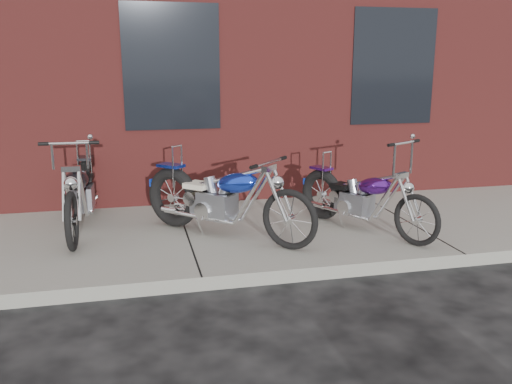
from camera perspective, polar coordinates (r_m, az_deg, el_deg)
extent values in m
plane|color=black|center=(5.62, -5.67, -10.36)|extent=(120.00, 120.00, 0.00)
cube|color=gray|center=(6.98, -7.30, -4.91)|extent=(22.00, 3.00, 0.15)
torus|color=black|center=(7.42, 7.73, -0.44)|extent=(0.44, 0.68, 0.69)
torus|color=black|center=(6.56, 17.61, -3.10)|extent=(0.35, 0.59, 0.63)
cube|color=#8F93A0|center=(7.05, 11.47, -1.42)|extent=(0.42, 0.47, 0.29)
ellipsoid|color=#521987|center=(6.82, 13.35, 0.42)|extent=(0.47, 0.59, 0.30)
cube|color=black|center=(7.15, 9.96, 0.45)|extent=(0.33, 0.35, 0.06)
cylinder|color=silver|center=(6.56, 16.88, -0.77)|extent=(0.16, 0.27, 0.52)
cylinder|color=silver|center=(6.51, 16.37, 4.88)|extent=(0.48, 0.27, 0.03)
cylinder|color=silver|center=(7.30, 8.27, 2.24)|extent=(0.03, 0.03, 0.46)
cylinder|color=silver|center=(7.29, 10.67, -1.90)|extent=(0.44, 0.79, 0.05)
torus|color=black|center=(7.07, -7.69, -0.71)|extent=(0.67, 0.67, 0.79)
torus|color=black|center=(6.16, 4.91, -3.12)|extent=(0.56, 0.56, 0.72)
cube|color=#8F93A0|center=(6.66, -2.98, -1.58)|extent=(0.53, 0.53, 0.33)
ellipsoid|color=blue|center=(6.42, -0.74, 0.80)|extent=(0.63, 0.63, 0.34)
cube|color=beige|center=(6.77, -5.00, 0.56)|extent=(0.41, 0.41, 0.07)
cylinder|color=silver|center=(6.15, 3.82, -0.35)|extent=(0.26, 0.26, 0.59)
cylinder|color=silver|center=(6.14, 2.73, 3.04)|extent=(0.45, 0.45, 0.03)
cylinder|color=silver|center=(6.93, -7.23, 2.56)|extent=(0.03, 0.03, 0.53)
cylinder|color=silver|center=(6.94, -3.99, -2.21)|extent=(0.74, 0.74, 0.05)
torus|color=black|center=(8.00, -17.48, 0.35)|extent=(0.18, 0.78, 0.77)
torus|color=black|center=(6.39, -19.00, -3.32)|extent=(0.10, 0.70, 0.70)
cube|color=#8F93A0|center=(7.34, -18.02, -0.92)|extent=(0.31, 0.44, 0.32)
ellipsoid|color=black|center=(6.98, -18.48, 0.96)|extent=(0.30, 0.60, 0.33)
cube|color=black|center=(7.56, -17.91, 1.17)|extent=(0.27, 0.31, 0.06)
cylinder|color=silver|center=(6.45, -19.04, -0.59)|extent=(0.05, 0.31, 0.58)
cylinder|color=silver|center=(6.47, -19.28, 4.70)|extent=(0.59, 0.05, 0.03)
cylinder|color=silver|center=(7.84, -17.75, 3.11)|extent=(0.02, 0.02, 0.51)
cylinder|color=silver|center=(7.58, -16.79, -1.47)|extent=(0.08, 0.97, 0.05)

